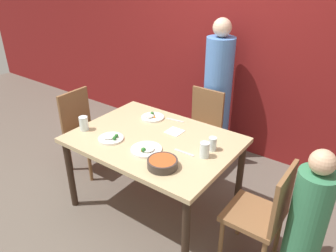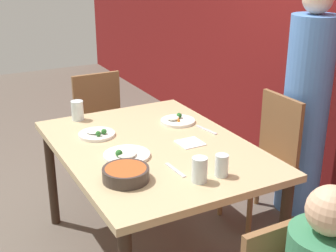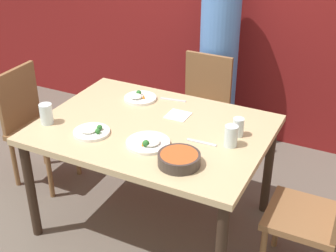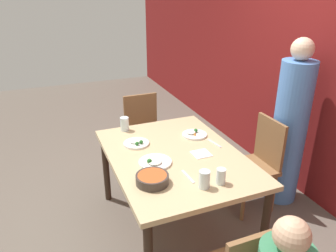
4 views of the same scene
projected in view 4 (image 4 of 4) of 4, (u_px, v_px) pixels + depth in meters
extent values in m
plane|color=#60564C|center=(174.00, 227.00, 2.94)|extent=(10.00, 10.00, 0.00)
cube|color=maroon|center=(328.00, 64.00, 2.90)|extent=(10.00, 0.06, 2.70)
cube|color=tan|center=(175.00, 156.00, 2.65)|extent=(1.39, 1.02, 0.04)
cylinder|color=#332319|center=(106.00, 169.00, 3.18)|extent=(0.06, 0.06, 0.70)
cylinder|color=#332319|center=(190.00, 152.00, 3.49)|extent=(0.06, 0.06, 0.70)
cylinder|color=#332319|center=(265.00, 228.00, 2.41)|extent=(0.06, 0.06, 0.70)
cube|color=brown|center=(250.00, 168.00, 3.06)|extent=(0.40, 0.40, 0.04)
cube|color=brown|center=(270.00, 142.00, 3.02)|extent=(0.38, 0.03, 0.45)
cylinder|color=brown|center=(224.00, 183.00, 3.23)|extent=(0.04, 0.04, 0.40)
cylinder|color=brown|center=(243.00, 202.00, 2.95)|extent=(0.04, 0.04, 0.40)
cylinder|color=brown|center=(252.00, 176.00, 3.34)|extent=(0.04, 0.04, 0.40)
cylinder|color=brown|center=(273.00, 193.00, 3.06)|extent=(0.04, 0.04, 0.40)
cube|color=brown|center=(146.00, 140.00, 3.62)|extent=(0.40, 0.40, 0.04)
cube|color=brown|center=(141.00, 113.00, 3.67)|extent=(0.03, 0.38, 0.45)
cylinder|color=brown|center=(137.00, 167.00, 3.51)|extent=(0.04, 0.04, 0.40)
cylinder|color=brown|center=(166.00, 161.00, 3.62)|extent=(0.04, 0.04, 0.40)
cylinder|color=brown|center=(129.00, 153.00, 3.79)|extent=(0.04, 0.04, 0.40)
cylinder|color=brown|center=(156.00, 148.00, 3.90)|extent=(0.04, 0.04, 0.40)
cylinder|color=#5184D1|center=(289.00, 134.00, 3.08)|extent=(0.31, 0.31, 1.40)
sphere|color=beige|center=(303.00, 49.00, 2.76)|extent=(0.20, 0.20, 0.20)
sphere|color=#DBAD89|center=(292.00, 235.00, 1.38)|extent=(0.16, 0.16, 0.16)
cylinder|color=#3D332D|center=(152.00, 179.00, 2.25)|extent=(0.23, 0.23, 0.06)
cylinder|color=#BC5123|center=(152.00, 175.00, 2.24)|extent=(0.20, 0.20, 0.01)
cylinder|color=white|center=(155.00, 162.00, 2.51)|extent=(0.25, 0.25, 0.02)
ellipsoid|color=white|center=(155.00, 162.00, 2.47)|extent=(0.11, 0.11, 0.02)
cone|color=orange|center=(148.00, 160.00, 2.48)|extent=(0.02, 0.02, 0.03)
sphere|color=#2D702D|center=(149.00, 161.00, 2.47)|extent=(0.04, 0.04, 0.04)
cylinder|color=white|center=(195.00, 135.00, 2.96)|extent=(0.22, 0.22, 0.02)
ellipsoid|color=white|center=(191.00, 132.00, 2.96)|extent=(0.08, 0.08, 0.03)
cone|color=orange|center=(194.00, 130.00, 2.99)|extent=(0.02, 0.02, 0.03)
sphere|color=#2D702D|center=(196.00, 130.00, 2.98)|extent=(0.04, 0.04, 0.04)
cone|color=orange|center=(195.00, 134.00, 2.92)|extent=(0.02, 0.02, 0.03)
cylinder|color=white|center=(136.00, 143.00, 2.80)|extent=(0.22, 0.22, 0.02)
ellipsoid|color=white|center=(135.00, 141.00, 2.80)|extent=(0.10, 0.10, 0.02)
sphere|color=#2D702D|center=(137.00, 143.00, 2.74)|extent=(0.03, 0.03, 0.03)
cone|color=orange|center=(133.00, 140.00, 2.81)|extent=(0.01, 0.01, 0.02)
sphere|color=#2D702D|center=(141.00, 142.00, 2.77)|extent=(0.03, 0.03, 0.03)
cylinder|color=silver|center=(204.00, 179.00, 2.19)|extent=(0.08, 0.08, 0.13)
cylinder|color=silver|center=(125.00, 124.00, 3.04)|extent=(0.08, 0.08, 0.13)
cylinder|color=silver|center=(221.00, 176.00, 2.24)|extent=(0.07, 0.07, 0.11)
cube|color=white|center=(201.00, 154.00, 2.64)|extent=(0.14, 0.14, 0.01)
cube|color=silver|center=(188.00, 176.00, 2.33)|extent=(0.18, 0.03, 0.01)
cube|color=silver|center=(214.00, 143.00, 2.82)|extent=(0.18, 0.05, 0.01)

